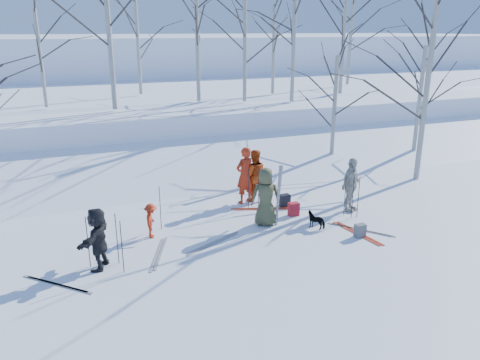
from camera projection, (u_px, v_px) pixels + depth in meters
name	position (u px, v px, depth m)	size (l,w,h in m)	color
ground	(259.00, 239.00, 13.11)	(120.00, 120.00, 0.00)	white
snow_ramp	(192.00, 168.00, 19.27)	(70.00, 9.50, 1.40)	white
snow_plateau	(146.00, 110.00, 27.87)	(70.00, 18.00, 2.20)	white
far_hill	(106.00, 67.00, 46.18)	(90.00, 30.00, 6.00)	white
skier_olive_center	(266.00, 197.00, 13.85)	(0.86, 0.56, 1.77)	#414429
skier_red_north	(245.00, 175.00, 15.62)	(0.70, 0.46, 1.93)	#B22810
skier_redor_behind	(254.00, 175.00, 15.88)	(0.86, 0.67, 1.78)	#B63C0E
skier_red_seated	(151.00, 221.00, 13.11)	(0.64, 0.37, 1.00)	#B22810
skier_cream_east	(351.00, 185.00, 14.92)	(1.03, 0.43, 1.77)	beige
skier_grey_west	(98.00, 238.00, 11.33)	(1.46, 0.46, 1.57)	black
dog	(316.00, 220.00, 13.81)	(0.27, 0.59, 0.50)	black
upright_ski_left	(278.00, 196.00, 13.73)	(0.07, 0.02, 1.90)	silver
upright_ski_right	(279.00, 196.00, 13.76)	(0.07, 0.02, 1.90)	silver
ski_pair_a	(361.00, 230.00, 13.72)	(1.34, 1.61, 0.02)	silver
ski_pair_b	(358.00, 233.00, 13.49)	(0.48, 1.91, 0.02)	#B9351A
ski_pair_c	(159.00, 254.00, 12.26)	(0.88, 1.84, 0.02)	silver
ski_pair_d	(57.00, 284.00, 10.78)	(1.50, 1.47, 0.02)	silver
ski_pair_e	(261.00, 209.00, 15.32)	(1.87, 0.79, 0.02)	#B9351A
ski_pair_f	(213.00, 243.00, 12.86)	(1.80, 1.01, 0.02)	silver
ski_pole_a	(248.00, 189.00, 15.20)	(0.02, 0.02, 1.34)	black
ski_pole_b	(353.00, 197.00, 14.44)	(0.02, 0.02, 1.34)	black
ski_pole_c	(160.00, 208.00, 13.57)	(0.02, 0.02, 1.34)	black
ski_pole_d	(117.00, 239.00, 11.58)	(0.02, 0.02, 1.34)	black
ski_pole_e	(122.00, 247.00, 11.14)	(0.02, 0.02, 1.34)	black
ski_pole_f	(345.00, 195.00, 14.62)	(0.02, 0.02, 1.34)	black
ski_pole_g	(88.00, 242.00, 11.40)	(0.02, 0.02, 1.34)	black
ski_pole_h	(358.00, 197.00, 14.46)	(0.02, 0.02, 1.34)	black
ski_pole_i	(259.00, 187.00, 15.38)	(0.02, 0.02, 1.34)	black
backpack_red	(294.00, 209.00, 14.75)	(0.32, 0.22, 0.42)	maroon
backpack_grey	(360.00, 231.00, 13.22)	(0.30, 0.20, 0.38)	#53545A
backpack_dark	(285.00, 200.00, 15.52)	(0.34, 0.24, 0.40)	black
birch_plateau_b	(351.00, 36.00, 29.43)	(4.80, 4.80, 6.00)	silver
birch_plateau_c	(344.00, 31.00, 25.02)	(5.27, 5.27, 6.67)	silver
birch_plateau_d	(245.00, 48.00, 22.52)	(4.19, 4.19, 5.13)	silver
birch_plateau_f	(138.00, 47.00, 25.10)	(4.10, 4.10, 5.00)	silver
birch_plateau_g	(294.00, 42.00, 22.46)	(4.54, 4.54, 5.63)	silver
birch_plateau_i	(197.00, 41.00, 22.38)	(4.62, 4.62, 5.75)	silver
birch_plateau_j	(41.00, 59.00, 20.83)	(3.59, 3.59, 4.27)	silver
birch_plateau_k	(108.00, 18.00, 19.76)	(6.00, 6.00, 7.72)	silver
birch_plateau_l	(273.00, 50.00, 25.26)	(3.87, 3.87, 4.67)	silver
birch_edge_b	(426.00, 93.00, 17.40)	(5.29, 5.29, 6.70)	silver
birch_edge_c	(419.00, 104.00, 20.57)	(4.08, 4.08, 4.98)	silver
birch_edge_e	(334.00, 112.00, 19.57)	(3.83, 3.83, 4.62)	silver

